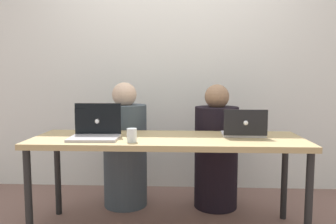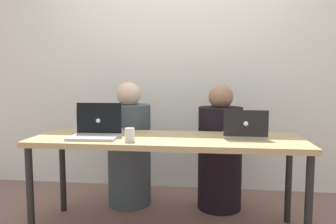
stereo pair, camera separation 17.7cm
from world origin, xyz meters
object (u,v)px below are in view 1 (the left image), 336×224
Objects in this scene: laptop_back_left at (98,129)px; laptop_front_left at (96,131)px; water_glass_left at (132,136)px; person_on_left at (125,151)px; laptop_back_right at (244,130)px; person_on_right at (216,153)px.

laptop_back_left is 1.02× the size of laptop_front_left.
laptop_back_left reaches higher than water_glass_left.
laptop_back_right is (0.97, -0.42, 0.27)m from person_on_left.
person_on_left is 0.49m from laptop_back_left.
water_glass_left is (-0.64, -0.68, 0.27)m from person_on_right.
laptop_front_left is (-0.92, -0.55, 0.28)m from person_on_right.
laptop_back_right is 0.91× the size of laptop_front_left.
person_on_left is 0.63m from laptop_front_left.
laptop_back_right is at bearing 5.28° from laptop_front_left.
person_on_left reaches higher than laptop_back_left.
laptop_back_right is (0.16, -0.42, 0.27)m from person_on_right.
water_glass_left is at bearing 127.54° from laptop_back_left.
person_on_left is at bearing 76.90° from laptop_front_left.
person_on_left is 0.81m from person_on_right.
laptop_back_right is 0.84m from water_glass_left.
person_on_right is 1.06m from laptop_back_left.
laptop_back_left is at bearing 96.03° from laptop_front_left.
laptop_front_left is 3.74× the size of water_glass_left.
laptop_back_left is 0.42m from water_glass_left.
water_glass_left is (0.17, -0.68, 0.26)m from person_on_left.
laptop_front_left is at bearing 94.58° from person_on_left.
laptop_back_left is at bearing 136.40° from water_glass_left.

